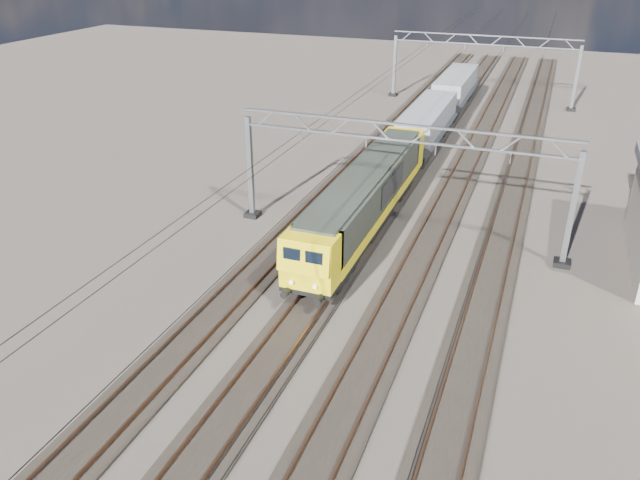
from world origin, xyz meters
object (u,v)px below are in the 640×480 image
(locomotive, at_px, (366,196))
(hopper_wagon_mid, at_px, (456,88))
(catenary_gantry_mid, at_px, (398,178))
(catenary_gantry_far, at_px, (482,66))
(hopper_wagon_lead, at_px, (427,123))

(locomotive, relative_size, hopper_wagon_mid, 1.62)
(catenary_gantry_mid, xyz_separation_m, catenary_gantry_far, (0.00, 36.00, 0.00))
(catenary_gantry_mid, bearing_deg, locomotive, 168.12)
(hopper_wagon_lead, relative_size, hopper_wagon_mid, 1.00)
(catenary_gantry_mid, bearing_deg, hopper_wagon_mid, 93.54)
(catenary_gantry_far, xyz_separation_m, hopper_wagon_lead, (-2.00, -17.88, -1.67))
(catenary_gantry_mid, relative_size, catenary_gantry_far, 1.00)
(catenary_gantry_mid, height_order, catenary_gantry_far, same)
(catenary_gantry_mid, xyz_separation_m, hopper_wagon_mid, (-2.00, 32.32, -1.67))
(catenary_gantry_far, distance_m, hopper_wagon_lead, 18.07)
(catenary_gantry_far, relative_size, locomotive, 0.94)
(catenary_gantry_far, xyz_separation_m, locomotive, (-2.00, -35.58, -1.58))
(catenary_gantry_mid, height_order, hopper_wagon_lead, catenary_gantry_mid)
(catenary_gantry_mid, xyz_separation_m, locomotive, (-2.00, 0.42, -1.58))
(catenary_gantry_mid, height_order, locomotive, catenary_gantry_mid)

